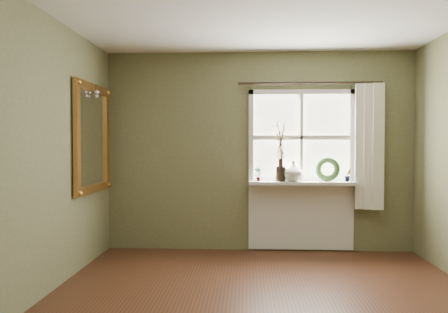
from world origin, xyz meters
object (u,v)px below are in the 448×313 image
dark_jug (281,174)px  wreath (327,172)px  cream_vase (293,171)px  gilt_mirror (93,138)px

dark_jug → wreath: wreath is taller
cream_vase → wreath: size_ratio=0.83×
cream_vase → wreath: (0.44, 0.04, -0.01)m
dark_jug → wreath: size_ratio=0.62×
wreath → gilt_mirror: (-2.84, -0.61, 0.43)m
wreath → gilt_mirror: bearing=-147.4°
dark_jug → gilt_mirror: gilt_mirror is taller
dark_jug → gilt_mirror: (-2.24, -0.57, 0.45)m
cream_vase → gilt_mirror: size_ratio=0.21×
wreath → cream_vase: bearing=-154.4°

